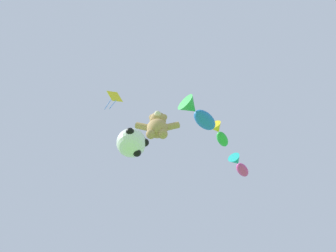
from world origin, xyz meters
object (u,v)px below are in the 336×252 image
teddy_bear_kite (157,126)px  fish_kite_emerald (220,134)px  fish_kite_magenta (239,165)px  diamond_kite (114,98)px  fish_kite_cobalt (198,113)px  soccer_ball_kite (132,143)px

teddy_bear_kite → fish_kite_emerald: 5.35m
fish_kite_magenta → diamond_kite: bearing=-152.9°
fish_kite_cobalt → fish_kite_magenta: 4.73m
fish_kite_cobalt → diamond_kite: 5.37m
fish_kite_cobalt → fish_kite_magenta: bearing=53.9°
fish_kite_cobalt → diamond_kite: bearing=-178.6°
fish_kite_cobalt → diamond_kite: size_ratio=0.78×
fish_kite_emerald → fish_kite_magenta: bearing=58.3°
soccer_ball_kite → diamond_kite: (-1.98, 0.77, 6.77)m
soccer_ball_kite → diamond_kite: 7.10m
fish_kite_magenta → fish_kite_cobalt: bearing=-126.1°
fish_kite_emerald → diamond_kite: bearing=-165.0°
teddy_bear_kite → fish_kite_emerald: size_ratio=1.11×
fish_kite_emerald → diamond_kite: (-6.27, -1.68, 1.69)m
fish_kite_emerald → fish_kite_magenta: 2.63m
teddy_bear_kite → fish_kite_magenta: 7.43m
teddy_bear_kite → fish_kite_emerald: (3.41, 2.31, 3.42)m
fish_kite_magenta → diamond_kite: diamond_kite is taller
soccer_ball_kite → fish_kite_emerald: (4.29, 2.45, 5.08)m
fish_kite_cobalt → fish_kite_emerald: bearing=48.2°
fish_kite_cobalt → diamond_kite: diamond_kite is taller
fish_kite_magenta → diamond_kite: 8.76m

